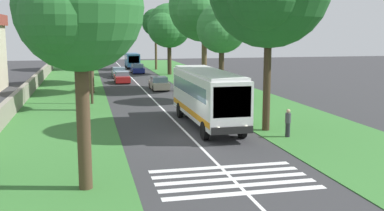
{
  "coord_description": "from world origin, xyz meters",
  "views": [
    {
      "loc": [
        -25.91,
        6.0,
        6.33
      ],
      "look_at": [
        2.77,
        -0.54,
        1.6
      ],
      "focal_mm": 43.45,
      "sensor_mm": 36.0,
      "label": 1
    }
  ],
  "objects_px": {
    "roadside_tree_left_4": "(81,16)",
    "roadside_tree_right_0": "(168,27)",
    "trailing_minibus_0": "(132,59)",
    "roadside_tree_left_2": "(77,12)",
    "roadside_tree_left_3": "(85,36)",
    "pedestrian": "(288,123)",
    "trailing_car_2": "(119,73)",
    "trailing_car_3": "(137,69)",
    "trailing_car_0": "(159,84)",
    "utility_pole": "(91,55)",
    "roadside_tree_left_0": "(88,37)",
    "trailing_car_1": "(122,77)",
    "roadside_tree_right_3": "(220,30)",
    "coach_bus": "(207,94)",
    "roadside_tree_right_1": "(203,8)",
    "roadside_tree_right_2": "(155,23)",
    "roadside_tree_left_1": "(88,21)"
  },
  "relations": [
    {
      "from": "trailing_car_3",
      "to": "utility_pole",
      "type": "bearing_deg",
      "value": 166.27
    },
    {
      "from": "trailing_car_0",
      "to": "trailing_car_3",
      "type": "bearing_deg",
      "value": 0.33
    },
    {
      "from": "roadside_tree_right_1",
      "to": "roadside_tree_right_3",
      "type": "height_order",
      "value": "roadside_tree_right_1"
    },
    {
      "from": "trailing_car_1",
      "to": "roadside_tree_left_4",
      "type": "bearing_deg",
      "value": 167.19
    },
    {
      "from": "trailing_car_3",
      "to": "utility_pole",
      "type": "xyz_separation_m",
      "value": [
        -29.23,
        7.14,
        3.61
      ]
    },
    {
      "from": "roadside_tree_left_4",
      "to": "roadside_tree_right_0",
      "type": "height_order",
      "value": "roadside_tree_right_0"
    },
    {
      "from": "trailing_car_0",
      "to": "utility_pole",
      "type": "relative_size",
      "value": 0.53
    },
    {
      "from": "trailing_car_0",
      "to": "roadside_tree_right_3",
      "type": "distance_m",
      "value": 12.2
    },
    {
      "from": "roadside_tree_left_1",
      "to": "roadside_tree_left_4",
      "type": "distance_m",
      "value": 40.95
    },
    {
      "from": "roadside_tree_left_4",
      "to": "pedestrian",
      "type": "xyz_separation_m",
      "value": [
        -12.41,
        -11.94,
        -6.56
      ]
    },
    {
      "from": "roadside_tree_left_3",
      "to": "roadside_tree_left_4",
      "type": "height_order",
      "value": "roadside_tree_left_4"
    },
    {
      "from": "roadside_tree_left_4",
      "to": "roadside_tree_right_3",
      "type": "distance_m",
      "value": 12.15
    },
    {
      "from": "trailing_car_2",
      "to": "roadside_tree_left_2",
      "type": "relative_size",
      "value": 0.44
    },
    {
      "from": "trailing_minibus_0",
      "to": "pedestrian",
      "type": "bearing_deg",
      "value": -175.8
    },
    {
      "from": "roadside_tree_right_1",
      "to": "roadside_tree_right_2",
      "type": "xyz_separation_m",
      "value": [
        28.48,
        0.86,
        -1.15
      ]
    },
    {
      "from": "roadside_tree_right_0",
      "to": "roadside_tree_right_3",
      "type": "height_order",
      "value": "roadside_tree_right_0"
    },
    {
      "from": "roadside_tree_right_1",
      "to": "roadside_tree_right_2",
      "type": "height_order",
      "value": "roadside_tree_right_1"
    },
    {
      "from": "trailing_car_0",
      "to": "trailing_car_2",
      "type": "relative_size",
      "value": 1.0
    },
    {
      "from": "pedestrian",
      "to": "roadside_tree_left_2",
      "type": "bearing_deg",
      "value": 118.71
    },
    {
      "from": "roadside_tree_left_2",
      "to": "roadside_tree_right_3",
      "type": "height_order",
      "value": "roadside_tree_left_2"
    },
    {
      "from": "roadside_tree_left_2",
      "to": "trailing_car_0",
      "type": "bearing_deg",
      "value": -14.32
    },
    {
      "from": "trailing_car_3",
      "to": "pedestrian",
      "type": "distance_m",
      "value": 45.2
    },
    {
      "from": "trailing_car_2",
      "to": "trailing_car_3",
      "type": "xyz_separation_m",
      "value": [
        5.98,
        -3.19,
        0.0
      ]
    },
    {
      "from": "coach_bus",
      "to": "trailing_car_3",
      "type": "bearing_deg",
      "value": 0.36
    },
    {
      "from": "trailing_minibus_0",
      "to": "roadside_tree_left_2",
      "type": "height_order",
      "value": "roadside_tree_left_2"
    },
    {
      "from": "roadside_tree_left_4",
      "to": "roadside_tree_right_1",
      "type": "xyz_separation_m",
      "value": [
        10.17,
        -12.32,
        1.25
      ]
    },
    {
      "from": "roadside_tree_left_4",
      "to": "roadside_tree_right_3",
      "type": "xyz_separation_m",
      "value": [
        2.12,
        -11.92,
        -1.01
      ]
    },
    {
      "from": "roadside_tree_left_0",
      "to": "roadside_tree_left_4",
      "type": "xyz_separation_m",
      "value": [
        -10.4,
        0.54,
        1.71
      ]
    },
    {
      "from": "utility_pole",
      "to": "roadside_tree_left_3",
      "type": "bearing_deg",
      "value": 1.39
    },
    {
      "from": "trailing_minibus_0",
      "to": "roadside_tree_right_3",
      "type": "bearing_deg",
      "value": -174.31
    },
    {
      "from": "trailing_minibus_0",
      "to": "roadside_tree_left_2",
      "type": "distance_m",
      "value": 61.67
    },
    {
      "from": "trailing_car_1",
      "to": "roadside_tree_left_2",
      "type": "relative_size",
      "value": 0.44
    },
    {
      "from": "trailing_car_1",
      "to": "pedestrian",
      "type": "xyz_separation_m",
      "value": [
        -32.26,
        -7.42,
        0.24
      ]
    },
    {
      "from": "trailing_car_0",
      "to": "roadside_tree_right_0",
      "type": "relative_size",
      "value": 0.42
    },
    {
      "from": "roadside_tree_left_0",
      "to": "roadside_tree_right_3",
      "type": "distance_m",
      "value": 14.09
    },
    {
      "from": "trailing_car_0",
      "to": "roadside_tree_left_4",
      "type": "height_order",
      "value": "roadside_tree_left_4"
    },
    {
      "from": "roadside_tree_left_4",
      "to": "trailing_car_2",
      "type": "bearing_deg",
      "value": -9.84
    },
    {
      "from": "roadside_tree_left_3",
      "to": "pedestrian",
      "type": "height_order",
      "value": "roadside_tree_left_3"
    },
    {
      "from": "trailing_car_2",
      "to": "roadside_tree_left_0",
      "type": "distance_m",
      "value": 17.49
    },
    {
      "from": "coach_bus",
      "to": "pedestrian",
      "type": "bearing_deg",
      "value": -138.71
    },
    {
      "from": "trailing_car_0",
      "to": "roadside_tree_left_0",
      "type": "height_order",
      "value": "roadside_tree_left_0"
    },
    {
      "from": "roadside_tree_right_3",
      "to": "trailing_car_2",
      "type": "bearing_deg",
      "value": 16.59
    },
    {
      "from": "roadside_tree_left_2",
      "to": "roadside_tree_left_3",
      "type": "height_order",
      "value": "roadside_tree_left_2"
    },
    {
      "from": "trailing_car_0",
      "to": "roadside_tree_right_1",
      "type": "xyz_separation_m",
      "value": [
        -1.92,
        -4.39,
        8.05
      ]
    },
    {
      "from": "trailing_car_2",
      "to": "trailing_minibus_0",
      "type": "bearing_deg",
      "value": -12.26
    },
    {
      "from": "roadside_tree_left_0",
      "to": "utility_pole",
      "type": "distance_m",
      "value": 7.17
    },
    {
      "from": "roadside_tree_left_2",
      "to": "roadside_tree_right_1",
      "type": "xyz_separation_m",
      "value": [
        29.11,
        -12.31,
        1.65
      ]
    },
    {
      "from": "roadside_tree_right_2",
      "to": "utility_pole",
      "type": "height_order",
      "value": "roadside_tree_right_2"
    },
    {
      "from": "trailing_car_2",
      "to": "roadside_tree_left_4",
      "type": "relative_size",
      "value": 0.44
    },
    {
      "from": "roadside_tree_right_0",
      "to": "roadside_tree_right_1",
      "type": "relative_size",
      "value": 0.81
    }
  ]
}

